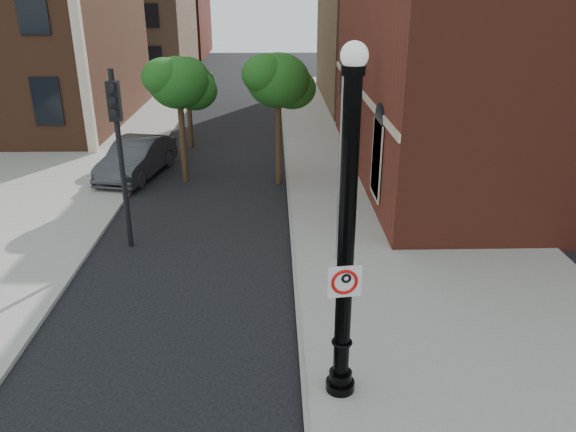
{
  "coord_description": "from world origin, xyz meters",
  "views": [
    {
      "loc": [
        1.51,
        -8.93,
        7.4
      ],
      "look_at": [
        1.8,
        2.0,
        2.9
      ],
      "focal_mm": 35.0,
      "sensor_mm": 36.0,
      "label": 1
    }
  ],
  "objects_px": {
    "parked_car": "(137,158)",
    "traffic_signal_left": "(118,131)",
    "lamppost": "(346,253)",
    "no_parking_sign": "(345,281)",
    "traffic_signal_right": "(346,104)"
  },
  "relations": [
    {
      "from": "parked_car",
      "to": "traffic_signal_left",
      "type": "bearing_deg",
      "value": -67.55
    },
    {
      "from": "lamppost",
      "to": "traffic_signal_left",
      "type": "distance_m",
      "value": 8.91
    },
    {
      "from": "no_parking_sign",
      "to": "parked_car",
      "type": "height_order",
      "value": "no_parking_sign"
    },
    {
      "from": "traffic_signal_right",
      "to": "lamppost",
      "type": "bearing_deg",
      "value": -106.15
    },
    {
      "from": "no_parking_sign",
      "to": "traffic_signal_right",
      "type": "relative_size",
      "value": 0.11
    },
    {
      "from": "no_parking_sign",
      "to": "traffic_signal_right",
      "type": "bearing_deg",
      "value": 75.62
    },
    {
      "from": "parked_car",
      "to": "traffic_signal_left",
      "type": "relative_size",
      "value": 0.9
    },
    {
      "from": "parked_car",
      "to": "traffic_signal_right",
      "type": "relative_size",
      "value": 0.87
    },
    {
      "from": "no_parking_sign",
      "to": "traffic_signal_left",
      "type": "bearing_deg",
      "value": 121.08
    },
    {
      "from": "lamppost",
      "to": "parked_car",
      "type": "relative_size",
      "value": 1.38
    },
    {
      "from": "no_parking_sign",
      "to": "traffic_signal_right",
      "type": "distance_m",
      "value": 10.33
    },
    {
      "from": "lamppost",
      "to": "parked_car",
      "type": "distance_m",
      "value": 15.5
    },
    {
      "from": "no_parking_sign",
      "to": "traffic_signal_left",
      "type": "height_order",
      "value": "traffic_signal_left"
    },
    {
      "from": "parked_car",
      "to": "traffic_signal_left",
      "type": "xyz_separation_m",
      "value": [
        1.25,
        -6.82,
        2.79
      ]
    },
    {
      "from": "lamppost",
      "to": "traffic_signal_right",
      "type": "relative_size",
      "value": 1.2
    }
  ]
}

